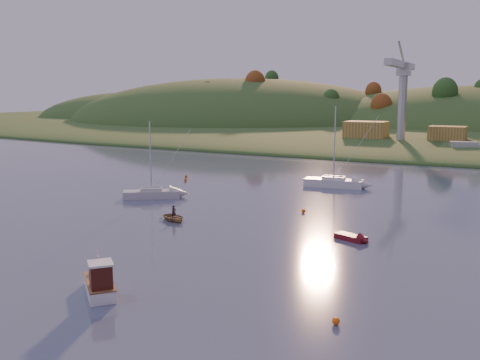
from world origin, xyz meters
The scene contains 22 objects.
ground centered at (0.00, 0.00, 0.00)m, with size 500.00×500.00×0.00m, color #39405D.
far_shore centered at (0.00, 230.00, 0.00)m, with size 620.00×220.00×1.50m, color #2E491D.
shore_slope centered at (0.00, 165.00, 0.00)m, with size 640.00×150.00×7.00m, color #2E491D.
hill_left_far centered at (-160.00, 215.00, 0.00)m, with size 120.00×100.00×32.00m, color #2E491D.
hill_left centered at (-90.00, 200.00, 0.00)m, with size 170.00×140.00×44.00m, color #2E491D.
hill_center centered at (10.00, 210.00, 0.00)m, with size 140.00×120.00×36.00m, color #2E491D.
hillside_trees centered at (0.00, 185.00, 0.00)m, with size 280.00×50.00×32.00m, color #1C4C1B, non-canonical shape.
wharf centered at (5.00, 122.00, 1.20)m, with size 42.00×16.00×2.40m, color slate.
shed_west centered at (-8.00, 123.00, 4.80)m, with size 11.00×8.00×4.80m, color olive.
shed_east centered at (13.00, 124.00, 4.40)m, with size 9.00×7.00×4.00m, color olive.
dock_crane centered at (2.00, 118.39, 17.17)m, with size 3.20×28.00×20.30m.
fishing_boat centered at (4.00, 5.25, 0.82)m, with size 5.60×5.16×3.72m.
sailboat_near centered at (-15.01, 36.26, 0.71)m, with size 7.71×6.58×10.90m.
sailboat_far centered at (4.75, 57.36, 0.80)m, with size 9.43×3.87×12.70m.
canoe centered at (-4.18, 26.43, 0.39)m, with size 2.67×3.74×0.78m, color olive.
paddler centered at (-4.18, 26.43, 0.78)m, with size 0.57×0.37×1.56m, color black.
red_tender centered at (17.05, 27.82, 0.27)m, with size 4.08×2.59×1.32m.
work_vessel centered at (18.27, 111.64, 1.28)m, with size 14.85×9.06×3.60m.
buoy_0 centered at (21.42, 8.03, 0.25)m, with size 0.50×0.50×0.50m, color #FE5E0D.
buoy_1 centered at (7.50, 37.53, 0.25)m, with size 0.50×0.50×0.50m, color #FE5E0D.
buoy_2 centered at (-21.28, 54.24, 0.25)m, with size 0.50×0.50×0.50m, color #FE5E0D.
buoy_3 centered at (-19.08, 50.82, 0.25)m, with size 0.50×0.50×0.50m, color #FE5E0D.
Camera 1 is at (31.30, -23.22, 14.54)m, focal length 40.00 mm.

